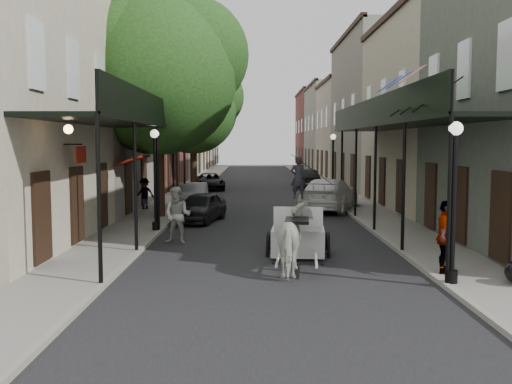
{
  "coord_description": "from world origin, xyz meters",
  "views": [
    {
      "loc": [
        -0.46,
        -14.92,
        3.36
      ],
      "look_at": [
        -0.39,
        5.21,
        1.6
      ],
      "focal_mm": 40.0,
      "sensor_mm": 36.0,
      "label": 1
    }
  ],
  "objects_px": {
    "car_left_mid": "(193,196)",
    "pedestrian_sidewalk_right": "(445,237)",
    "lamppost_left": "(155,178)",
    "pedestrian_walking": "(178,215)",
    "tree_near": "(168,70)",
    "lamppost_right_near": "(454,200)",
    "tree_far": "(198,106)",
    "pedestrian_sidewalk_left": "(145,193)",
    "car_right_far": "(307,177)",
    "carriage": "(298,215)",
    "car_left_near": "(201,207)",
    "lamppost_right_far": "(333,165)",
    "car_left_far": "(210,182)",
    "car_right_near": "(329,194)",
    "horse": "(297,239)"
  },
  "relations": [
    {
      "from": "pedestrian_walking",
      "to": "car_right_far",
      "type": "height_order",
      "value": "pedestrian_walking"
    },
    {
      "from": "pedestrian_sidewalk_right",
      "to": "car_left_mid",
      "type": "distance_m",
      "value": 16.95
    },
    {
      "from": "pedestrian_sidewalk_right",
      "to": "car_right_far",
      "type": "bearing_deg",
      "value": 25.61
    },
    {
      "from": "lamppost_left",
      "to": "pedestrian_sidewalk_left",
      "type": "distance_m",
      "value": 7.04
    },
    {
      "from": "car_left_near",
      "to": "lamppost_left",
      "type": "bearing_deg",
      "value": -101.78
    },
    {
      "from": "lamppost_right_near",
      "to": "car_left_far",
      "type": "distance_m",
      "value": 28.32
    },
    {
      "from": "carriage",
      "to": "lamppost_right_near",
      "type": "bearing_deg",
      "value": -47.83
    },
    {
      "from": "lamppost_right_near",
      "to": "car_right_near",
      "type": "xyz_separation_m",
      "value": [
        -0.85,
        15.07,
        -1.26
      ]
    },
    {
      "from": "tree_far",
      "to": "lamppost_left",
      "type": "bearing_deg",
      "value": -89.54
    },
    {
      "from": "lamppost_left",
      "to": "car_left_mid",
      "type": "xyz_separation_m",
      "value": [
        0.5,
        8.0,
        -1.41
      ]
    },
    {
      "from": "tree_near",
      "to": "lamppost_right_far",
      "type": "xyz_separation_m",
      "value": [
        8.3,
        7.82,
        -4.44
      ]
    },
    {
      "from": "lamppost_left",
      "to": "lamppost_right_far",
      "type": "height_order",
      "value": "same"
    },
    {
      "from": "pedestrian_walking",
      "to": "car_right_far",
      "type": "bearing_deg",
      "value": 87.01
    },
    {
      "from": "car_right_far",
      "to": "lamppost_right_far",
      "type": "bearing_deg",
      "value": 91.98
    },
    {
      "from": "pedestrian_sidewalk_left",
      "to": "pedestrian_sidewalk_right",
      "type": "xyz_separation_m",
      "value": [
        10.06,
        -13.75,
        0.15
      ]
    },
    {
      "from": "car_right_far",
      "to": "carriage",
      "type": "bearing_deg",
      "value": 82.54
    },
    {
      "from": "lamppost_right_far",
      "to": "car_right_far",
      "type": "distance_m",
      "value": 9.76
    },
    {
      "from": "lamppost_right_near",
      "to": "car_right_far",
      "type": "xyz_separation_m",
      "value": [
        -0.6,
        29.65,
        -1.29
      ]
    },
    {
      "from": "pedestrian_sidewalk_left",
      "to": "car_right_far",
      "type": "distance_m",
      "value": 17.58
    },
    {
      "from": "lamppost_left",
      "to": "pedestrian_walking",
      "type": "relative_size",
      "value": 1.96
    },
    {
      "from": "horse",
      "to": "pedestrian_sidewalk_left",
      "type": "height_order",
      "value": "horse"
    },
    {
      "from": "tree_far",
      "to": "pedestrian_sidewalk_left",
      "type": "xyz_separation_m",
      "value": [
        -1.55,
        -11.45,
        -4.96
      ]
    },
    {
      "from": "tree_far",
      "to": "car_left_far",
      "type": "relative_size",
      "value": 2.02
    },
    {
      "from": "lamppost_left",
      "to": "car_left_mid",
      "type": "distance_m",
      "value": 8.14
    },
    {
      "from": "pedestrian_sidewalk_right",
      "to": "car_right_near",
      "type": "height_order",
      "value": "pedestrian_sidewalk_right"
    },
    {
      "from": "tree_near",
      "to": "pedestrian_walking",
      "type": "height_order",
      "value": "tree_near"
    },
    {
      "from": "car_left_far",
      "to": "car_right_far",
      "type": "distance_m",
      "value": 7.51
    },
    {
      "from": "tree_far",
      "to": "car_left_mid",
      "type": "xyz_separation_m",
      "value": [
        0.65,
        -10.18,
        -5.19
      ]
    },
    {
      "from": "tree_far",
      "to": "pedestrian_sidewalk_right",
      "type": "xyz_separation_m",
      "value": [
        8.51,
        -25.19,
        -4.81
      ]
    },
    {
      "from": "lamppost_right_far",
      "to": "car_left_far",
      "type": "bearing_deg",
      "value": 136.85
    },
    {
      "from": "tree_far",
      "to": "carriage",
      "type": "bearing_deg",
      "value": -76.83
    },
    {
      "from": "lamppost_right_far",
      "to": "car_left_near",
      "type": "distance_m",
      "value": 11.38
    },
    {
      "from": "car_right_near",
      "to": "horse",
      "type": "bearing_deg",
      "value": 97.67
    },
    {
      "from": "pedestrian_walking",
      "to": "pedestrian_sidewalk_left",
      "type": "xyz_separation_m",
      "value": [
        -2.8,
        8.91,
        -0.08
      ]
    },
    {
      "from": "car_left_near",
      "to": "car_right_far",
      "type": "bearing_deg",
      "value": 84.48
    },
    {
      "from": "carriage",
      "to": "pedestrian_sidewalk_left",
      "type": "xyz_separation_m",
      "value": [
        -6.68,
        10.47,
        -0.29
      ]
    },
    {
      "from": "car_right_near",
      "to": "pedestrian_sidewalk_left",
      "type": "bearing_deg",
      "value": 20.7
    },
    {
      "from": "tree_far",
      "to": "carriage",
      "type": "distance_m",
      "value": 22.99
    },
    {
      "from": "car_left_mid",
      "to": "car_left_near",
      "type": "bearing_deg",
      "value": -81.2
    },
    {
      "from": "tree_near",
      "to": "lamppost_left",
      "type": "xyz_separation_m",
      "value": [
        0.1,
        -4.18,
        -4.44
      ]
    },
    {
      "from": "lamppost_right_far",
      "to": "lamppost_left",
      "type": "bearing_deg",
      "value": -124.35
    },
    {
      "from": "lamppost_right_far",
      "to": "car_left_mid",
      "type": "xyz_separation_m",
      "value": [
        -7.7,
        -4.0,
        -1.41
      ]
    },
    {
      "from": "tree_far",
      "to": "pedestrian_sidewalk_left",
      "type": "relative_size",
      "value": 5.72
    },
    {
      "from": "car_left_mid",
      "to": "pedestrian_sidewalk_right",
      "type": "bearing_deg",
      "value": -63.55
    },
    {
      "from": "tree_near",
      "to": "lamppost_left",
      "type": "distance_m",
      "value": 6.1
    },
    {
      "from": "carriage",
      "to": "car_left_mid",
      "type": "height_order",
      "value": "carriage"
    },
    {
      "from": "tree_near",
      "to": "lamppost_right_near",
      "type": "bearing_deg",
      "value": -55.73
    },
    {
      "from": "lamppost_left",
      "to": "pedestrian_walking",
      "type": "xyz_separation_m",
      "value": [
        1.1,
        -2.18,
        -1.1
      ]
    },
    {
      "from": "lamppost_right_far",
      "to": "car_right_far",
      "type": "height_order",
      "value": "lamppost_right_far"
    },
    {
      "from": "tree_near",
      "to": "car_left_near",
      "type": "height_order",
      "value": "tree_near"
    }
  ]
}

